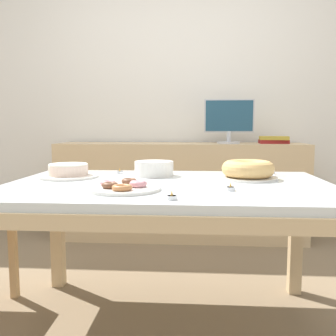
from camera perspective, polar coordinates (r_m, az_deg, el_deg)
The scene contains 15 objects.
ground_plane at distance 2.01m, azimuth 0.11°, elevation -23.12°, with size 12.00×12.00×0.00m, color #7A664C.
wall_back at distance 3.57m, azimuth 2.18°, elevation 11.39°, with size 8.00×0.10×2.60m, color white.
dining_table at distance 1.78m, azimuth 0.11°, elevation -4.97°, with size 1.56×1.02×0.72m.
sideboard at distance 3.31m, azimuth 1.94°, elevation -3.51°, with size 2.14×0.44×0.84m.
computer_monitor at distance 3.27m, azimuth 9.28°, elevation 7.04°, with size 0.42×0.20×0.38m.
book_stack at distance 3.33m, azimuth 15.81°, elevation 4.17°, with size 0.26×0.20×0.06m.
cake_chocolate_round at distance 2.03m, azimuth -14.92°, elevation -0.54°, with size 0.31×0.31×0.07m.
cake_golden_bundt at distance 1.94m, azimuth 12.09°, elevation -0.32°, with size 0.30×0.30×0.09m.
pastry_platter at distance 1.58m, azimuth -6.81°, elevation -2.91°, with size 0.31×0.31×0.04m.
plate_stack at distance 2.02m, azimuth -2.15°, elevation -0.08°, with size 0.21×0.21×0.08m.
tealight_near_front at distance 1.58m, azimuth 9.50°, elevation -3.08°, with size 0.04×0.04×0.04m.
tealight_near_cakes at distance 2.12m, azimuth -7.37°, elevation -0.63°, with size 0.04×0.04×0.04m.
tealight_right_edge at distance 1.37m, azimuth 0.59°, elevation -4.46°, with size 0.04×0.04×0.04m.
tealight_centre at distance 2.20m, azimuth 12.01°, elevation -0.46°, with size 0.04×0.04×0.04m.
tealight_left_edge at distance 2.19m, azimuth 15.45°, elevation -0.60°, with size 0.04×0.04×0.04m.
Camera 1 is at (0.12, -1.74, 0.99)m, focal length 40.00 mm.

